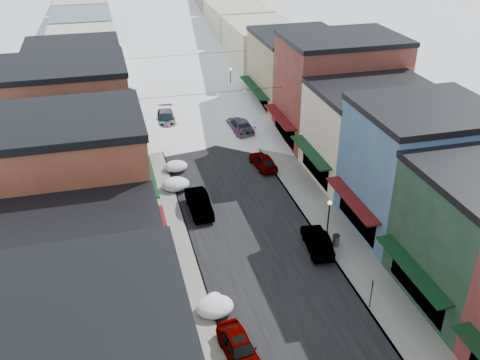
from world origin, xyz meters
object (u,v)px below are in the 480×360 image
trash_can (336,240)px  streetlamp_near (328,217)px  car_silver_sedan (239,348)px  car_green_sedan (317,241)px  car_dark_hatch (199,203)px

trash_can → streetlamp_near: bearing=150.8°
car_silver_sedan → car_green_sedan: car_silver_sedan is taller
car_silver_sedan → car_dark_hatch: 16.91m
trash_can → car_dark_hatch: bearing=139.8°
car_green_sedan → trash_can: (1.56, -0.08, -0.11)m
car_dark_hatch → streetlamp_near: (8.70, -7.53, 1.84)m
trash_can → car_green_sedan: bearing=176.9°
car_silver_sedan → streetlamp_near: size_ratio=1.12×
streetlamp_near → car_dark_hatch: bearing=139.1°
car_dark_hatch → trash_can: size_ratio=5.09×
trash_can → streetlamp_near: 2.14m
trash_can → streetlamp_near: size_ratio=0.24×
car_green_sedan → trash_can: bearing=-176.5°
car_silver_sedan → car_dark_hatch: (0.80, 16.89, 0.05)m
car_silver_sedan → trash_can: bearing=34.8°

